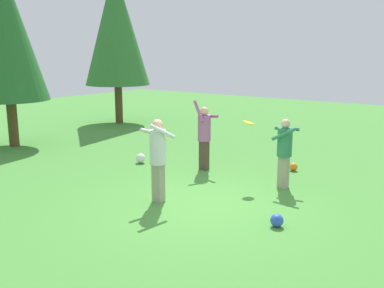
# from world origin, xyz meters

# --- Properties ---
(ground_plane) EXTENTS (40.00, 40.00, 0.00)m
(ground_plane) POSITION_xyz_m (0.00, 0.00, 0.00)
(ground_plane) COLOR #478C38
(person_thrower) EXTENTS (0.59, 0.59, 1.87)m
(person_thrower) POSITION_xyz_m (2.29, 1.44, 1.01)
(person_thrower) COLOR #4C382D
(person_thrower) RESTS_ON ground_plane
(person_catcher) EXTENTS (0.59, 0.64, 1.62)m
(person_catcher) POSITION_xyz_m (2.06, -0.95, 0.96)
(person_catcher) COLOR gray
(person_catcher) RESTS_ON ground_plane
(person_bystander) EXTENTS (0.72, 0.66, 1.77)m
(person_bystander) POSITION_xyz_m (-0.37, 0.78, 1.05)
(person_bystander) COLOR gray
(person_bystander) RESTS_ON ground_plane
(frisbee) EXTENTS (0.35, 0.35, 0.10)m
(frisbee) POSITION_xyz_m (1.87, -0.11, 1.48)
(frisbee) COLOR yellow
(ball_white) EXTENTS (0.27, 0.27, 0.27)m
(ball_white) POSITION_xyz_m (1.81, 3.30, 0.14)
(ball_white) COLOR white
(ball_white) RESTS_ON ground_plane
(ball_blue) EXTENTS (0.24, 0.24, 0.24)m
(ball_blue) POSITION_xyz_m (-0.14, -1.83, 0.12)
(ball_blue) COLOR blue
(ball_blue) RESTS_ON ground_plane
(ball_orange) EXTENTS (0.22, 0.22, 0.22)m
(ball_orange) POSITION_xyz_m (3.59, -0.56, 0.11)
(ball_orange) COLOR orange
(ball_orange) RESTS_ON ground_plane
(tree_far_right) EXTENTS (2.76, 2.76, 6.59)m
(tree_far_right) POSITION_xyz_m (6.48, 8.86, 4.12)
(tree_far_right) COLOR brown
(tree_far_right) RESTS_ON ground_plane
(tree_center) EXTENTS (2.52, 2.52, 6.02)m
(tree_center) POSITION_xyz_m (1.00, 8.27, 3.76)
(tree_center) COLOR brown
(tree_center) RESTS_ON ground_plane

